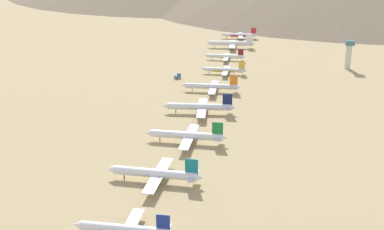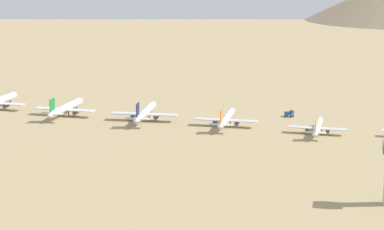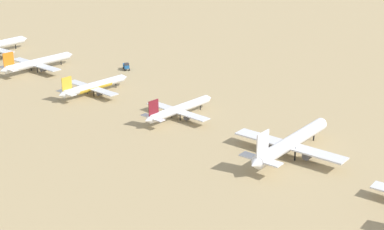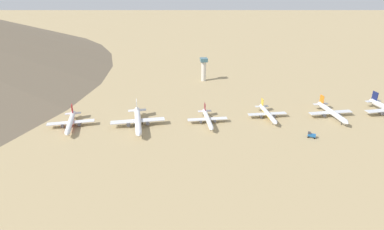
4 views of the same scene
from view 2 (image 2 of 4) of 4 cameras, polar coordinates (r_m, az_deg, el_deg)
ground_plane at (r=379.05m, az=3.05°, el=-0.88°), size 2319.50×2319.50×0.00m
parked_jet_3 at (r=367.13m, az=10.24°, el=-0.96°), size 36.98×29.99×10.68m
parked_jet_4 at (r=377.43m, az=2.81°, el=-0.30°), size 42.11×34.10×12.18m
parked_jet_5 at (r=390.57m, az=-3.87°, el=0.20°), size 46.35×37.65×13.36m
parked_jet_6 at (r=408.24m, az=-10.30°, el=0.57°), size 45.30×36.78×13.07m
service_truck at (r=402.72m, az=7.98°, el=0.14°), size 4.93×5.69×3.90m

